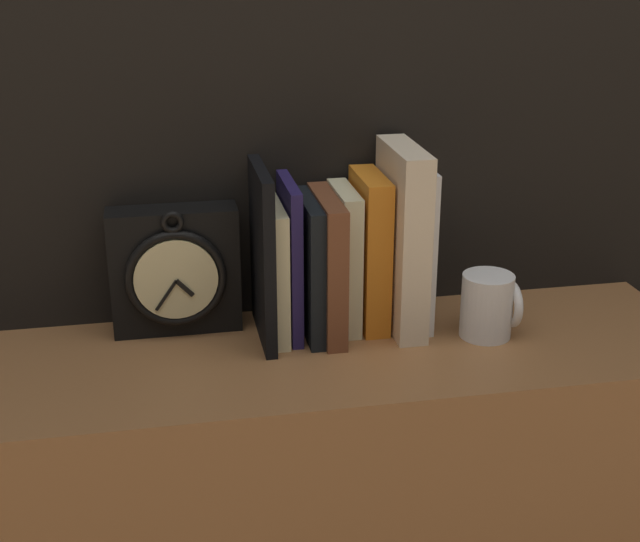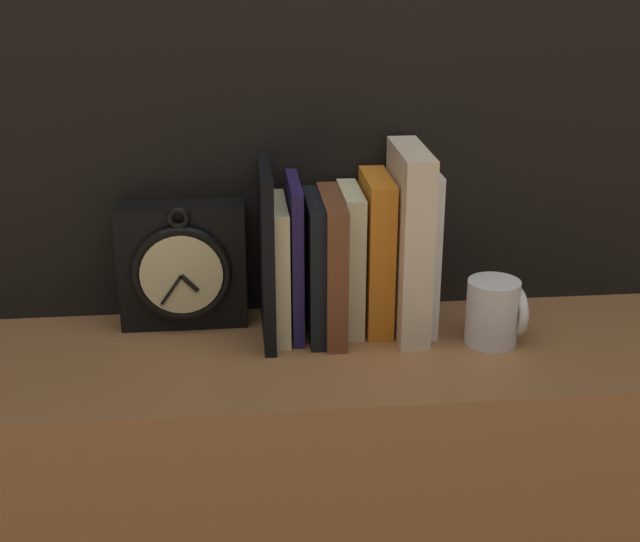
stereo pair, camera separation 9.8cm
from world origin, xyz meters
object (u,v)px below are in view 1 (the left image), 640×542
(book_slot1_cream, at_px, (275,270))
(book_slot6_orange, at_px, (369,251))
(book_slot8_white, at_px, (419,244))
(book_slot3_black, at_px, (308,267))
(book_slot4_brown, at_px, (327,265))
(book_slot5_cream, at_px, (344,258))
(book_slot2_navy, at_px, (290,258))
(mug, at_px, (489,305))
(clock, at_px, (175,271))
(book_slot7_cream, at_px, (402,239))
(book_slot0_black, at_px, (262,255))

(book_slot1_cream, bearing_deg, book_slot6_orange, 3.14)
(book_slot8_white, bearing_deg, book_slot1_cream, -178.90)
(book_slot3_black, relative_size, book_slot4_brown, 0.98)
(book_slot3_black, xyz_separation_m, book_slot5_cream, (0.05, 0.01, 0.00))
(book_slot2_navy, height_order, book_slot4_brown, book_slot2_navy)
(book_slot1_cream, distance_m, mug, 0.30)
(book_slot4_brown, distance_m, book_slot5_cream, 0.03)
(book_slot3_black, height_order, book_slot5_cream, book_slot5_cream)
(book_slot6_orange, bearing_deg, clock, 174.34)
(book_slot6_orange, height_order, book_slot8_white, book_slot8_white)
(book_slot5_cream, bearing_deg, book_slot6_orange, -2.40)
(book_slot2_navy, height_order, book_slot6_orange, book_slot6_orange)
(book_slot5_cream, height_order, book_slot7_cream, book_slot7_cream)
(book_slot0_black, xyz_separation_m, book_slot7_cream, (0.19, 0.00, 0.01))
(book_slot5_cream, height_order, mug, book_slot5_cream)
(book_slot3_black, relative_size, book_slot7_cream, 0.74)
(clock, relative_size, book_slot6_orange, 0.84)
(book_slot1_cream, distance_m, book_slot2_navy, 0.03)
(clock, height_order, book_slot3_black, book_slot3_black)
(book_slot2_navy, height_order, mug, book_slot2_navy)
(book_slot0_black, relative_size, book_slot5_cream, 1.20)
(clock, distance_m, mug, 0.43)
(book_slot3_black, xyz_separation_m, book_slot7_cream, (0.13, -0.00, 0.03))
(clock, bearing_deg, book_slot7_cream, -7.80)
(book_slot3_black, distance_m, book_slot5_cream, 0.06)
(book_slot0_black, bearing_deg, clock, 159.61)
(book_slot4_brown, bearing_deg, book_slot3_black, 171.50)
(book_slot7_cream, bearing_deg, book_slot2_navy, 176.01)
(book_slot3_black, relative_size, book_slot8_white, 0.83)
(book_slot6_orange, xyz_separation_m, mug, (0.15, -0.07, -0.06))
(clock, distance_m, book_slot5_cream, 0.23)
(book_slot4_brown, bearing_deg, book_slot7_cream, -0.14)
(book_slot6_orange, distance_m, book_slot7_cream, 0.05)
(clock, xyz_separation_m, book_slot0_black, (0.12, -0.04, 0.03))
(book_slot5_cream, relative_size, mug, 2.22)
(clock, bearing_deg, book_slot1_cream, -14.20)
(clock, height_order, book_slot2_navy, book_slot2_navy)
(book_slot1_cream, relative_size, book_slot7_cream, 0.72)
(clock, relative_size, book_slot0_black, 0.77)
(book_slot1_cream, bearing_deg, mug, -13.25)
(book_slot6_orange, bearing_deg, book_slot5_cream, 177.60)
(book_slot0_black, relative_size, book_slot3_black, 1.25)
(book_slot5_cream, distance_m, book_slot8_white, 0.11)
(book_slot3_black, distance_m, book_slot4_brown, 0.03)
(book_slot7_cream, distance_m, mug, 0.15)
(clock, height_order, book_slot4_brown, book_slot4_brown)
(mug, bearing_deg, book_slot7_cream, 151.92)
(clock, height_order, book_slot6_orange, book_slot6_orange)
(clock, bearing_deg, mug, -13.55)
(book_slot5_cream, bearing_deg, book_slot7_cream, -12.68)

